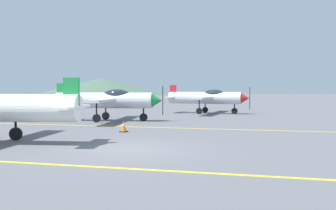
# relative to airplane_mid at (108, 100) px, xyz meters

# --- Properties ---
(ground_plane) EXTENTS (400.00, 400.00, 0.00)m
(ground_plane) POSITION_rel_airplane_mid_xyz_m (5.52, -10.79, -1.49)
(ground_plane) COLOR slate
(apron_line_near) EXTENTS (80.00, 0.16, 0.01)m
(apron_line_near) POSITION_rel_airplane_mid_xyz_m (5.52, -13.85, -1.48)
(apron_line_near) COLOR yellow
(apron_line_near) RESTS_ON ground_plane
(apron_line_far) EXTENTS (80.00, 0.16, 0.01)m
(apron_line_far) POSITION_rel_airplane_mid_xyz_m (5.52, -3.38, -1.48)
(apron_line_far) COLOR yellow
(apron_line_far) RESTS_ON ground_plane
(airplane_mid) EXTENTS (7.72, 8.85, 2.64)m
(airplane_mid) POSITION_rel_airplane_mid_xyz_m (0.00, 0.00, 0.00)
(airplane_mid) COLOR silver
(airplane_mid) RESTS_ON ground_plane
(airplane_far) EXTENTS (7.71, 8.85, 2.64)m
(airplane_far) POSITION_rel_airplane_mid_xyz_m (5.72, 9.64, 0.00)
(airplane_far) COLOR silver
(airplane_far) RESTS_ON ground_plane
(traffic_cone_front) EXTENTS (0.36, 0.36, 0.59)m
(traffic_cone_front) POSITION_rel_airplane_mid_xyz_m (3.37, -5.84, -1.20)
(traffic_cone_front) COLOR black
(traffic_cone_front) RESTS_ON ground_plane
(hill_left) EXTENTS (62.93, 62.93, 8.10)m
(hill_left) POSITION_rel_airplane_mid_xyz_m (-61.47, 134.88, 2.56)
(hill_left) COLOR #4C6651
(hill_left) RESTS_ON ground_plane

